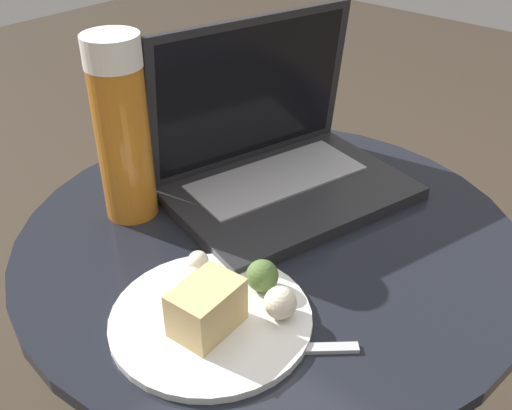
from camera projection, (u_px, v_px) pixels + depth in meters
The scene contains 5 objects.
table at pixel (268, 313), 0.86m from camera, with size 0.66×0.66×0.56m.
laptop at pixel (277, 159), 0.85m from camera, with size 0.37×0.30×0.24m.
beer_glass at pixel (122, 130), 0.76m from camera, with size 0.07×0.07×0.25m.
snack_plate at pixel (217, 310), 0.64m from camera, with size 0.22×0.22×0.06m.
fork at pixel (261, 350), 0.61m from camera, with size 0.13×0.14×0.00m.
Camera 1 is at (-0.49, -0.41, 1.02)m, focal length 42.00 mm.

